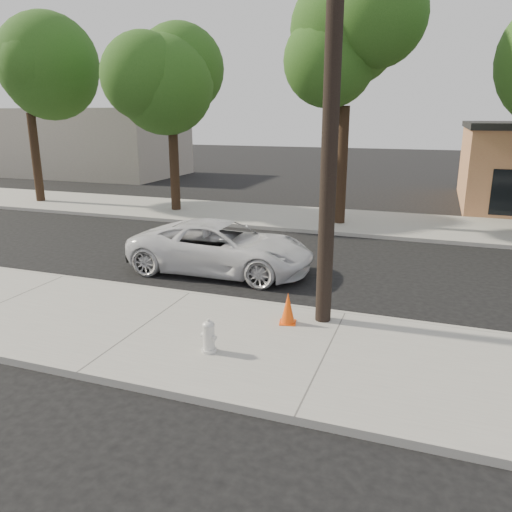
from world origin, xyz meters
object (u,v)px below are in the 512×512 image
Objects in this scene: fire_hydrant at (209,337)px; traffic_cone at (288,309)px; police_cruiser at (222,247)px; utility_pole at (331,107)px.

fire_hydrant is 0.91× the size of traffic_cone.
fire_hydrant is at bearing -160.25° from police_cruiser.
traffic_cone is at bearing 72.99° from fire_hydrant.
traffic_cone is (-0.69, -0.44, -4.21)m from utility_pole.
utility_pole reaches higher than traffic_cone.
utility_pole is 14.29× the size of fire_hydrant.
traffic_cone is at bearing -147.53° from utility_pole.
utility_pole reaches higher than police_cruiser.
utility_pole is 6.16m from police_cruiser.
police_cruiser is (-3.72, 2.93, -3.94)m from utility_pole.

